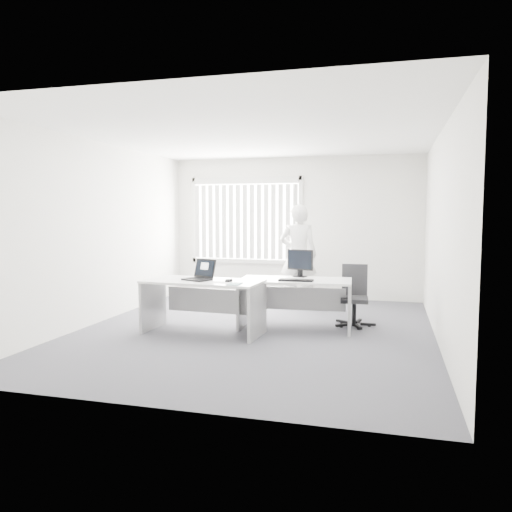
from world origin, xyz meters
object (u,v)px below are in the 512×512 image
(person, at_px, (298,255))
(desk_near, at_px, (203,295))
(office_chair, at_px, (354,307))
(monitor, at_px, (300,263))
(laptop, at_px, (197,270))
(desk_far, at_px, (295,293))

(person, bearing_deg, desk_near, 63.95)
(office_chair, height_order, monitor, monitor)
(desk_near, relative_size, laptop, 4.53)
(desk_far, distance_m, office_chair, 0.97)
(laptop, bearing_deg, person, 91.39)
(office_chair, height_order, person, person)
(desk_far, bearing_deg, monitor, 82.82)
(desk_far, bearing_deg, office_chair, 25.17)
(office_chair, bearing_deg, desk_far, -155.11)
(person, height_order, monitor, person)
(desk_far, relative_size, laptop, 4.42)
(monitor, bearing_deg, laptop, -130.40)
(person, distance_m, laptop, 2.67)
(laptop, xyz_separation_m, monitor, (1.31, 0.91, 0.04))
(desk_far, xyz_separation_m, laptop, (-1.29, -0.61, 0.37))
(office_chair, distance_m, laptop, 2.45)
(office_chair, bearing_deg, desk_near, -156.98)
(office_chair, relative_size, person, 0.50)
(desk_near, relative_size, person, 0.92)
(desk_far, bearing_deg, person, 95.10)
(person, bearing_deg, laptop, 62.47)
(desk_far, bearing_deg, laptop, -158.58)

